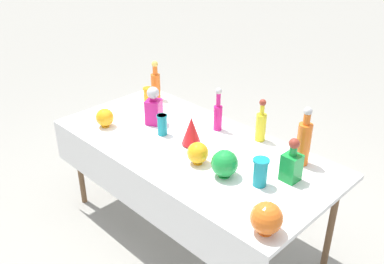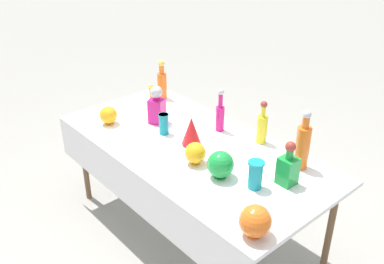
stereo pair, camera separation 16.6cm
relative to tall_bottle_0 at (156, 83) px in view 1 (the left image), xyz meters
name	(u,v)px [view 1 (the left image)]	position (x,y,z in m)	size (l,w,h in m)	color
ground_plane	(192,231)	(0.77, -0.34, -0.90)	(40.00, 40.00, 0.00)	gray
display_table	(188,154)	(0.77, -0.38, -0.20)	(2.00, 0.97, 0.76)	white
tall_bottle_0	(156,83)	(0.00, 0.00, 0.00)	(0.08, 0.08, 0.33)	orange
tall_bottle_1	(304,141)	(1.43, -0.02, 0.02)	(0.09, 0.09, 0.39)	orange
tall_bottle_2	(261,124)	(1.06, 0.04, -0.02)	(0.07, 0.07, 0.31)	yellow
tall_bottle_3	(218,113)	(0.74, -0.05, -0.01)	(0.06, 0.06, 0.33)	#C61972
square_decanter_0	(292,164)	(1.48, -0.22, -0.03)	(0.10, 0.10, 0.28)	#198C38
square_decanter_1	(154,107)	(0.34, -0.31, 0.00)	(0.14, 0.14, 0.29)	#C61972
slender_vase_0	(162,124)	(0.52, -0.38, -0.06)	(0.08, 0.08, 0.15)	teal
slender_vase_1	(148,97)	(0.08, -0.15, -0.05)	(0.08, 0.08, 0.16)	orange
slender_vase_2	(260,171)	(1.39, -0.40, -0.05)	(0.10, 0.10, 0.17)	teal
fluted_vase_0	(191,131)	(0.77, -0.35, -0.03)	(0.13, 0.13, 0.21)	red
round_bowl_0	(198,153)	(0.97, -0.48, -0.06)	(0.14, 0.14, 0.15)	orange
round_bowl_1	(105,118)	(0.13, -0.60, -0.07)	(0.13, 0.13, 0.14)	orange
round_bowl_2	(266,218)	(1.66, -0.71, -0.05)	(0.16, 0.16, 0.17)	orange
round_bowl_3	(225,163)	(1.18, -0.47, -0.05)	(0.16, 0.16, 0.17)	#198C38
price_tag_left	(123,150)	(0.53, -0.74, -0.12)	(0.06, 0.01, 0.05)	white
price_tag_center	(114,151)	(0.49, -0.78, -0.12)	(0.05, 0.01, 0.03)	white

